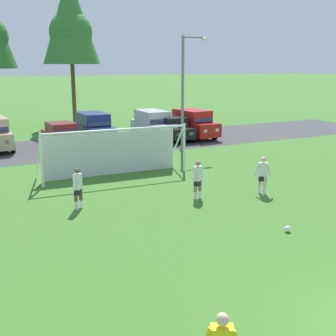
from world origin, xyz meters
TOP-DOWN VIEW (x-y plane):
  - ground_plane at (0.00, 15.00)m, footprint 400.00×400.00m
  - parking_lot_strip at (0.00, 24.32)m, footprint 52.00×8.40m
  - soccer_ball at (1.96, 5.49)m, footprint 0.22×0.22m
  - soccer_goal at (-0.54, 15.64)m, footprint 7.49×2.22m
  - player_striker_near at (1.21, 10.17)m, footprint 0.70×0.41m
  - player_midfield_center at (4.11, 9.52)m, footprint 0.61×0.54m
  - player_defender_far at (-3.63, 11.18)m, footprint 0.57×0.59m
  - parked_car_slot_center at (-1.01, 24.29)m, footprint 2.13×4.25m
  - parked_car_slot_center_right at (1.53, 25.26)m, footprint 2.18×4.62m
  - parked_car_slot_right at (6.03, 24.81)m, footprint 2.23×4.65m
  - parked_car_slot_far_right at (7.17, 23.75)m, footprint 2.25×4.31m
  - parked_car_slot_end at (8.98, 23.88)m, footprint 2.39×4.72m
  - tree_mid_left at (2.79, 34.74)m, footprint 5.00×5.00m
  - street_lamp at (5.93, 19.73)m, footprint 2.00×0.32m

SIDE VIEW (x-z plane):
  - ground_plane at x=0.00m, z-range 0.00..0.00m
  - parking_lot_strip at x=0.00m, z-range 0.00..0.01m
  - soccer_ball at x=1.96m, z-range 0.00..0.22m
  - player_striker_near at x=1.21m, z-range 0.00..1.64m
  - player_midfield_center at x=4.11m, z-range 0.00..1.64m
  - player_defender_far at x=-3.63m, z-range 0.00..1.64m
  - parked_car_slot_center at x=-1.01m, z-range 0.02..1.74m
  - parked_car_slot_far_right at x=7.17m, z-range 0.02..1.74m
  - parked_car_slot_center_right at x=1.53m, z-range 0.03..2.19m
  - parked_car_slot_right at x=6.03m, z-range 0.03..2.19m
  - parked_car_slot_end at x=8.98m, z-range 0.03..2.19m
  - soccer_goal at x=-0.54m, z-range 0.01..2.58m
  - street_lamp at x=5.93m, z-range 0.14..7.43m
  - tree_mid_left at x=2.79m, z-range 2.51..15.83m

